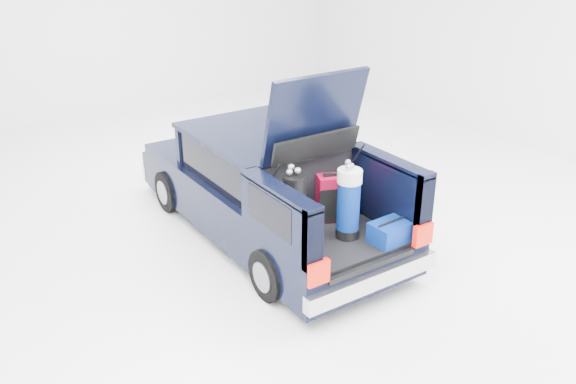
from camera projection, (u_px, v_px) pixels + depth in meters
ground at (268, 233)px, 8.47m from camera, size 14.00×14.00×0.00m
car at (263, 187)px, 8.28m from camera, size 1.87×4.65×2.47m
red_suitcase at (333, 198)px, 7.42m from camera, size 0.43×0.37×0.62m
black_golf_bag at (294, 211)px, 6.76m from camera, size 0.31×0.32×0.96m
blue_golf_bag at (349, 203)px, 6.96m from camera, size 0.31×0.31×0.95m
blue_duffel at (392, 231)px, 6.99m from camera, size 0.52×0.36×0.26m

